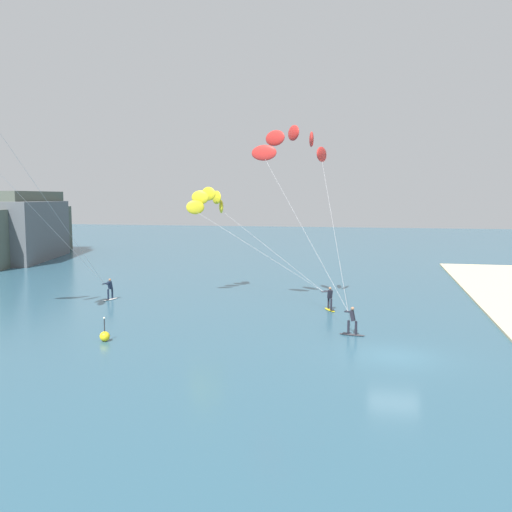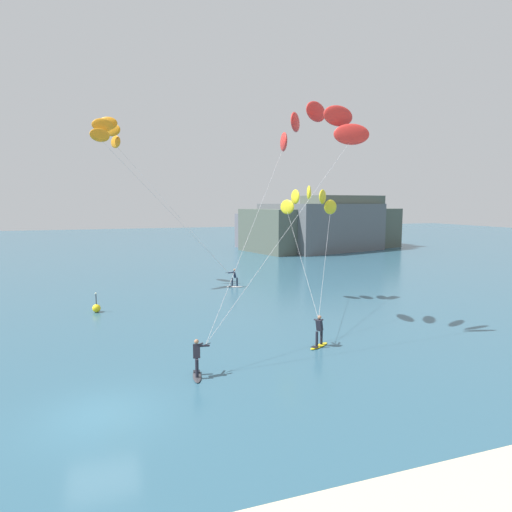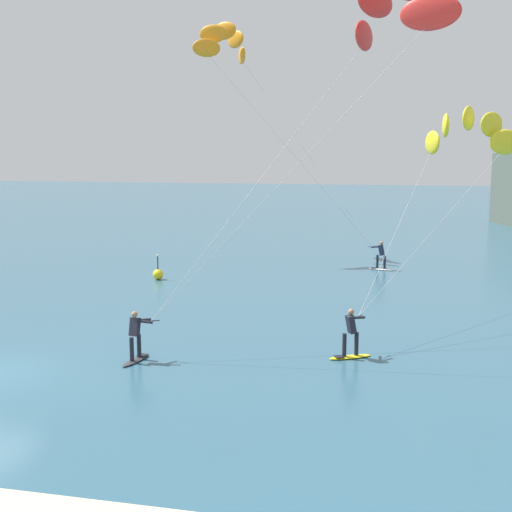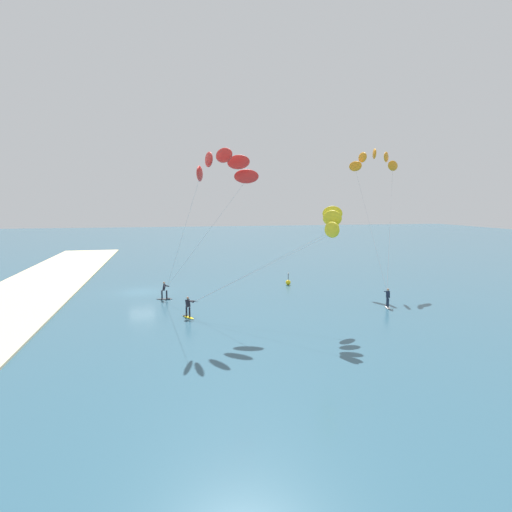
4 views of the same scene
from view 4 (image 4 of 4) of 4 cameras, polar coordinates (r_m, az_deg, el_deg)
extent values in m
plane|color=#2D566B|center=(44.45, -15.32, -4.74)|extent=(240.00, 240.00, 0.00)
cube|color=beige|center=(46.45, -29.24, -4.80)|extent=(80.00, 9.54, 0.16)
ellipsoid|color=#333338|center=(40.55, -12.37, -5.73)|extent=(0.60, 1.54, 0.08)
cube|color=black|center=(40.47, -11.79, -5.67)|extent=(0.33, 0.32, 0.02)
cylinder|color=black|center=(40.50, -12.69, -5.14)|extent=(0.14, 0.14, 0.78)
cylinder|color=black|center=(40.42, -12.07, -5.14)|extent=(0.14, 0.14, 0.78)
cube|color=black|center=(40.32, -12.41, -4.18)|extent=(0.35, 0.37, 0.63)
sphere|color=#9E7051|center=(40.24, -12.43, -3.60)|extent=(0.20, 0.20, 0.20)
cylinder|color=black|center=(39.82, -12.01, -4.09)|extent=(0.49, 0.31, 0.03)
cylinder|color=black|center=(40.11, -12.08, -3.97)|extent=(0.44, 0.53, 0.15)
cylinder|color=black|center=(40.00, -12.35, -4.01)|extent=(0.61, 0.18, 0.15)
ellipsoid|color=red|center=(30.68, -7.69, 11.06)|extent=(1.96, 0.79, 1.10)
ellipsoid|color=red|center=(31.25, -6.45, 12.94)|extent=(1.97, 0.60, 1.10)
ellipsoid|color=red|center=(32.15, -4.39, 13.53)|extent=(1.83, 1.27, 1.10)
ellipsoid|color=red|center=(33.00, -2.42, 12.67)|extent=(1.42, 1.75, 1.10)
ellipsoid|color=red|center=(33.46, -1.32, 10.80)|extent=(0.79, 1.96, 1.10)
cylinder|color=#B2B2B7|center=(34.94, -10.14, 2.25)|extent=(8.57, 2.52, 9.50)
cylinder|color=#B2B2B7|center=(36.19, -7.17, 2.48)|extent=(6.29, 6.35, 9.50)
ellipsoid|color=yellow|center=(33.94, -9.23, -8.20)|extent=(1.48, 1.06, 0.08)
cube|color=black|center=(34.27, -9.61, -7.98)|extent=(0.39, 0.39, 0.02)
cylinder|color=black|center=(33.65, -9.04, -7.58)|extent=(0.14, 0.14, 0.78)
cylinder|color=black|center=(34.01, -9.45, -7.43)|extent=(0.14, 0.14, 0.78)
cube|color=black|center=(33.66, -9.27, -6.37)|extent=(0.43, 0.42, 0.63)
sphere|color=#9E7051|center=(33.57, -9.29, -5.67)|extent=(0.20, 0.20, 0.20)
cylinder|color=black|center=(33.45, -8.39, -6.17)|extent=(0.24, 0.52, 0.03)
cylinder|color=black|center=(33.63, -8.77, -6.05)|extent=(0.10, 0.60, 0.15)
cylinder|color=black|center=(33.43, -8.90, -6.14)|extent=(0.49, 0.49, 0.15)
ellipsoid|color=yellow|center=(29.17, 10.30, 3.54)|extent=(1.43, 0.83, 1.10)
ellipsoid|color=yellow|center=(29.73, 10.35, 5.08)|extent=(1.23, 1.23, 1.10)
ellipsoid|color=yellow|center=(30.75, 10.37, 5.70)|extent=(0.84, 1.43, 1.10)
ellipsoid|color=yellow|center=(31.79, 10.37, 5.21)|extent=(0.33, 1.42, 1.10)
ellipsoid|color=yellow|center=(32.42, 10.34, 3.89)|extent=(0.83, 1.43, 1.10)
cylinder|color=#B2B2B7|center=(30.81, 0.33, -1.95)|extent=(5.59, 9.10, 5.60)
cylinder|color=#B2B2B7|center=(32.39, 0.85, -1.50)|extent=(2.59, 10.36, 5.60)
ellipsoid|color=white|center=(38.34, 17.47, -6.66)|extent=(1.54, 0.79, 0.08)
cube|color=black|center=(38.72, 17.34, -6.44)|extent=(0.35, 0.36, 0.02)
cylinder|color=#192338|center=(38.03, 17.56, -6.10)|extent=(0.14, 0.14, 0.78)
cylinder|color=#192338|center=(38.45, 17.42, -5.96)|extent=(0.14, 0.14, 0.78)
cube|color=#192338|center=(38.09, 17.53, -5.02)|extent=(0.39, 0.38, 0.63)
sphere|color=#9E7051|center=(38.01, 17.56, -4.40)|extent=(0.20, 0.20, 0.20)
cylinder|color=black|center=(38.59, 17.40, -4.63)|extent=(0.53, 0.21, 0.03)
cylinder|color=#192338|center=(38.30, 17.31, -4.67)|extent=(0.60, 0.11, 0.15)
cylinder|color=#192338|center=(38.34, 17.63, -4.67)|extent=(0.51, 0.46, 0.15)
ellipsoid|color=orange|center=(48.47, 18.14, 11.61)|extent=(1.03, 1.69, 1.10)
ellipsoid|color=orange|center=(48.43, 17.31, 12.75)|extent=(1.49, 1.39, 1.10)
ellipsoid|color=orange|center=(48.27, 15.83, 13.25)|extent=(1.73, 0.88, 1.10)
ellipsoid|color=orange|center=(48.08, 14.31, 12.90)|extent=(1.74, 0.41, 1.10)
ellipsoid|color=orange|center=(47.91, 13.38, 11.83)|extent=(1.69, 1.03, 1.10)
cylinder|color=#B2B2B7|center=(43.10, 17.80, 4.22)|extent=(9.07, 5.32, 11.42)
cylinder|color=#B2B2B7|center=(42.79, 15.19, 4.29)|extent=(10.39, 1.58, 11.42)
sphere|color=yellow|center=(46.57, 4.41, -3.61)|extent=(0.56, 0.56, 0.56)
cylinder|color=#262628|center=(46.46, 4.41, -2.85)|extent=(0.06, 0.06, 0.70)
sphere|color=#F2F2CC|center=(46.39, 4.42, -2.35)|extent=(0.12, 0.12, 0.12)
camera|label=1|loc=(71.41, -13.46, 6.21)|focal=38.71mm
camera|label=2|loc=(46.75, -35.12, 3.99)|focal=30.48mm
camera|label=3|loc=(37.12, -44.84, 1.74)|focal=46.83mm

